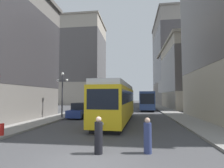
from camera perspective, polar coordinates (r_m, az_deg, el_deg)
ground_plane at (r=7.80m, az=-8.61°, el=-23.71°), size 200.00×200.00×0.00m
sidewalk_left at (r=48.07m, az=-3.99°, el=-6.94°), size 2.88×120.00×0.15m
sidewalk_right at (r=47.44m, az=14.23°, el=-6.87°), size 2.88×120.00×0.15m
streetcar at (r=18.56m, az=1.57°, el=-5.57°), size 3.23×13.30×3.89m
transit_bus at (r=35.66m, az=10.77°, el=-4.94°), size 2.81×11.68×3.45m
parked_car_left_near at (r=32.93m, az=-4.44°, el=-7.01°), size 2.04×4.54×1.82m
parked_car_left_mid at (r=22.85m, az=-9.90°, el=-8.35°), size 2.09×5.05×1.82m
pedestrian_crossing_near at (r=8.65m, az=-4.31°, el=-16.28°), size 0.38×0.38×1.70m
pedestrian_crossing_far at (r=8.85m, az=11.28°, el=-16.11°), size 0.37×0.37×1.64m
lamp_post_left_near at (r=22.21m, az=-15.53°, el=-1.11°), size 1.41×0.36×5.34m
lamp_post_left_far at (r=35.49m, az=-6.69°, el=-2.42°), size 1.41×0.36×5.12m
fire_hydrant at (r=13.72m, az=-31.68°, el=-12.22°), size 0.26×0.26×0.75m
building_left_corner at (r=61.71m, az=-8.98°, el=7.10°), size 13.19×16.04×27.85m
building_right_corner at (r=62.83m, az=19.47°, el=7.25°), size 12.79×22.84×28.19m
building_right_far at (r=46.76m, az=25.41°, el=2.46°), size 15.55×23.98×14.65m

